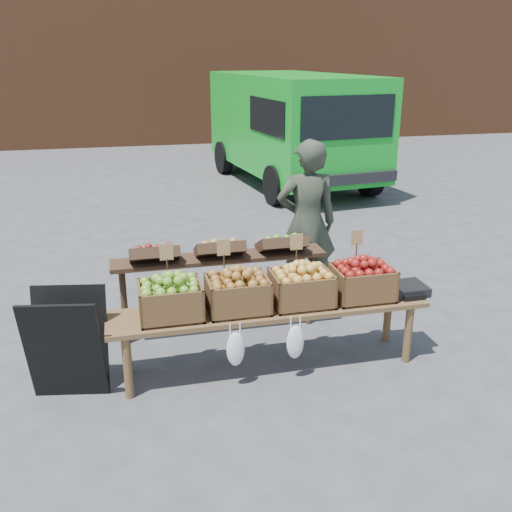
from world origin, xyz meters
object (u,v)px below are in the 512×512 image
object	(u,v)px
back_table	(220,284)
weighing_scale	(406,289)
vendor	(307,224)
crate_green_apples	(362,283)
crate_russet_pears	(238,295)
delivery_van	(291,130)
crate_red_apples	(301,288)
chalkboard_sign	(67,345)
crate_golden_apples	(171,301)
display_bench	(270,337)

from	to	relation	value
back_table	weighing_scale	size ratio (longest dim) A/B	6.18
vendor	crate_green_apples	xyz separation A→B (m)	(0.09, -1.26, -0.18)
crate_russet_pears	weighing_scale	bearing A→B (deg)	0.00
delivery_van	vendor	world-z (taller)	delivery_van
crate_red_apples	crate_russet_pears	bearing A→B (deg)	180.00
delivery_van	vendor	bearing A→B (deg)	-112.32
crate_green_apples	chalkboard_sign	bearing A→B (deg)	-178.99
back_table	crate_russet_pears	bearing A→B (deg)	-88.30
weighing_scale	crate_red_apples	bearing A→B (deg)	180.00
vendor	back_table	xyz separation A→B (m)	(-1.03, -0.54, -0.37)
delivery_van	crate_green_apples	world-z (taller)	delivery_van
crate_golden_apples	crate_red_apples	size ratio (longest dim) A/B	1.00
delivery_van	crate_red_apples	distance (m)	7.33
back_table	crate_green_apples	bearing A→B (deg)	-32.70
chalkboard_sign	delivery_van	bearing A→B (deg)	71.39
delivery_van	weighing_scale	xyz separation A→B (m)	(-1.05, -7.03, -0.48)
display_bench	chalkboard_sign	bearing A→B (deg)	-178.49
delivery_van	chalkboard_sign	size ratio (longest dim) A/B	5.54
weighing_scale	back_table	bearing A→B (deg)	155.03
chalkboard_sign	back_table	size ratio (longest dim) A/B	0.42
vendor	crate_russet_pears	world-z (taller)	vendor
chalkboard_sign	vendor	bearing A→B (deg)	39.36
vendor	crate_green_apples	size ratio (longest dim) A/B	3.55
crate_russet_pears	crate_red_apples	xyz separation A→B (m)	(0.55, 0.00, 0.00)
chalkboard_sign	weighing_scale	world-z (taller)	chalkboard_sign
vendor	weighing_scale	distance (m)	1.39
crate_russet_pears	weighing_scale	xyz separation A→B (m)	(1.53, 0.00, -0.10)
delivery_van	display_bench	world-z (taller)	delivery_van
vendor	display_bench	bearing A→B (deg)	64.49
back_table	weighing_scale	xyz separation A→B (m)	(1.55, -0.72, 0.09)
back_table	crate_russet_pears	size ratio (longest dim) A/B	4.20
crate_russet_pears	back_table	bearing A→B (deg)	91.70
back_table	vendor	bearing A→B (deg)	27.87
vendor	weighing_scale	world-z (taller)	vendor
crate_russet_pears	vendor	bearing A→B (deg)	51.43
vendor	crate_russet_pears	size ratio (longest dim) A/B	3.55
vendor	display_bench	distance (m)	1.58
crate_golden_apples	crate_green_apples	xyz separation A→B (m)	(1.65, 0.00, 0.00)
chalkboard_sign	crate_green_apples	world-z (taller)	chalkboard_sign
back_table	crate_green_apples	distance (m)	1.35
crate_russet_pears	crate_green_apples	bearing A→B (deg)	0.00
vendor	crate_russet_pears	bearing A→B (deg)	56.03
crate_golden_apples	weighing_scale	world-z (taller)	crate_golden_apples
chalkboard_sign	display_bench	size ratio (longest dim) A/B	0.33
crate_golden_apples	weighing_scale	bearing A→B (deg)	0.00
crate_red_apples	delivery_van	bearing A→B (deg)	73.91
back_table	crate_green_apples	world-z (taller)	back_table
delivery_van	chalkboard_sign	distance (m)	8.13
crate_green_apples	vendor	bearing A→B (deg)	94.14
chalkboard_sign	crate_red_apples	bearing A→B (deg)	11.84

